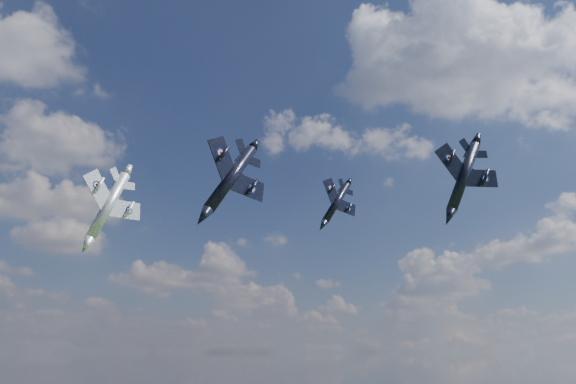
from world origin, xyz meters
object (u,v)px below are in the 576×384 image
jet_lead_navy (231,178)px  jet_left_silver (108,206)px  jet_high_navy (336,203)px  jet_right_navy (464,176)px

jet_lead_navy → jet_left_silver: (-9.43, 20.01, -0.32)m
jet_lead_navy → jet_high_navy: 34.57m
jet_lead_navy → jet_right_navy: (30.43, -9.85, 2.72)m
jet_lead_navy → jet_right_navy: jet_right_navy is taller
jet_high_navy → jet_left_silver: bearing=171.6°
jet_right_navy → jet_left_silver: (-39.86, 29.86, -3.04)m
jet_right_navy → jet_left_silver: 49.90m
jet_right_navy → jet_left_silver: jet_right_navy is taller
jet_high_navy → jet_left_silver: 39.21m
jet_right_navy → jet_high_navy: size_ratio=1.14×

